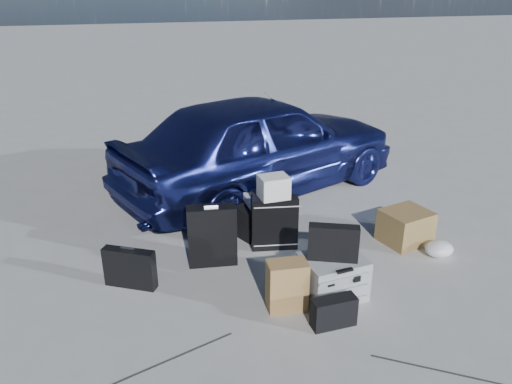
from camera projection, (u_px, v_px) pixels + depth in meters
ground at (302, 302)px, 4.16m from camera, size 60.00×60.00×0.00m
car at (261, 144)px, 6.12m from camera, size 3.96×2.72×1.25m
pelican_case at (332, 277)px, 4.19m from camera, size 0.54×0.46×0.36m
laptop_bag at (333, 243)px, 4.04m from camera, size 0.41×0.26×0.31m
briefcase at (130, 268)px, 4.31m from camera, size 0.45×0.32×0.36m
suitcase_left at (212, 236)px, 4.62m from camera, size 0.47×0.22×0.59m
suitcase_right at (274, 223)px, 4.92m from camera, size 0.47×0.24×0.54m
white_carton at (274, 187)px, 4.77m from camera, size 0.28×0.23×0.22m
duffel_bag at (265, 216)px, 5.29m from camera, size 0.72×0.53×0.33m
flat_box_white at (266, 199)px, 5.21m from camera, size 0.43×0.33×0.07m
flat_box_black at (266, 194)px, 5.17m from camera, size 0.26×0.20×0.05m
kraft_bag at (287, 285)px, 4.01m from camera, size 0.33×0.22×0.42m
cardboard_box at (405, 226)px, 5.06m from camera, size 0.53×0.49×0.34m
plastic_bag at (439, 249)px, 4.83m from camera, size 0.28×0.24×0.15m
messenger_bag at (334, 312)px, 3.84m from camera, size 0.35×0.14×0.24m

